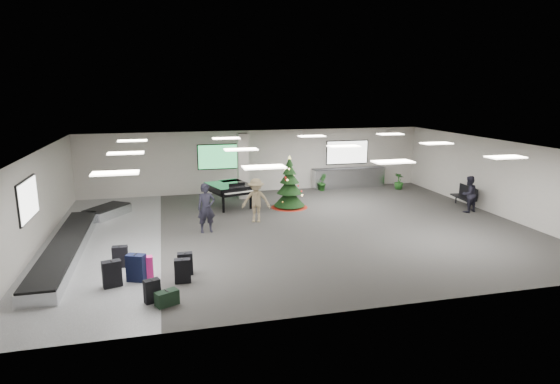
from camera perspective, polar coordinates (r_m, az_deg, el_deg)
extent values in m
plane|color=#32312E|center=(18.22, 1.62, -4.43)|extent=(18.00, 18.00, 0.00)
cube|color=beige|center=(24.53, -2.78, 3.80)|extent=(18.00, 0.02, 3.20)
cube|color=beige|center=(11.48, 11.20, -6.60)|extent=(18.00, 0.02, 3.20)
cube|color=beige|center=(17.71, -27.65, -1.04)|extent=(0.02, 14.00, 3.20)
cube|color=beige|center=(22.00, 24.86, 1.63)|extent=(0.02, 14.00, 3.20)
cube|color=silver|center=(17.56, 1.69, 5.60)|extent=(18.00, 14.00, 0.02)
cube|color=slate|center=(17.74, -20.82, -5.74)|extent=(4.00, 14.00, 0.01)
cube|color=beige|center=(22.99, -4.54, 3.19)|extent=(0.50, 0.50, 3.20)
cube|color=green|center=(24.13, -7.44, 4.29)|extent=(2.20, 0.08, 1.30)
cube|color=white|center=(25.87, 8.20, 4.82)|extent=(2.40, 0.08, 1.30)
cube|color=white|center=(16.68, -28.36, -0.81)|extent=(0.08, 2.10, 1.30)
cube|color=white|center=(13.02, -19.45, 2.19)|extent=(1.20, 0.60, 0.04)
cube|color=white|center=(16.96, -18.28, 4.53)|extent=(1.20, 0.60, 0.04)
cube|color=white|center=(20.93, -17.55, 5.98)|extent=(1.20, 0.60, 0.04)
cube|color=white|center=(13.25, -1.96, 3.07)|extent=(1.20, 0.60, 0.04)
cube|color=white|center=(17.14, -4.79, 5.19)|extent=(1.20, 0.60, 0.04)
cube|color=white|center=(21.07, -6.58, 6.52)|extent=(1.20, 0.60, 0.04)
cube|color=white|center=(14.61, 13.60, 3.61)|extent=(1.20, 0.60, 0.04)
cube|color=white|center=(18.21, 7.78, 5.55)|extent=(1.20, 0.60, 0.04)
cube|color=white|center=(21.95, 3.90, 6.81)|extent=(1.20, 0.60, 0.04)
cube|color=white|center=(16.83, 25.80, 3.85)|extent=(1.20, 0.60, 0.04)
cube|color=white|center=(20.04, 18.53, 5.65)|extent=(1.20, 0.60, 0.04)
cube|color=white|center=(23.49, 13.30, 6.88)|extent=(1.20, 0.60, 0.04)
cube|color=silver|center=(16.91, -24.62, -6.30)|extent=(1.00, 8.00, 0.38)
cube|color=black|center=(16.84, -24.69, -5.62)|extent=(0.95, 7.90, 0.05)
cube|color=silver|center=(21.16, -20.33, -2.29)|extent=(1.97, 2.21, 0.38)
cube|color=black|center=(21.11, -20.37, -1.74)|extent=(1.87, 2.10, 0.05)
cube|color=silver|center=(25.82, 8.35, 1.70)|extent=(4.00, 0.60, 1.05)
cube|color=#2D2D30|center=(25.72, 8.39, 2.87)|extent=(4.05, 0.65, 0.04)
cube|color=black|center=(12.50, -15.33, -11.56)|extent=(0.45, 0.35, 0.61)
cube|color=black|center=(12.38, -15.41, -10.23)|extent=(0.07, 0.13, 0.02)
cube|color=black|center=(13.49, -11.80, -9.39)|extent=(0.45, 0.25, 0.69)
cube|color=black|center=(13.36, -11.86, -7.98)|extent=(0.04, 0.14, 0.02)
cube|color=#E71E7E|center=(14.00, -16.08, -8.86)|extent=(0.44, 0.28, 0.65)
cube|color=black|center=(13.88, -16.17, -7.57)|extent=(0.04, 0.14, 0.02)
cube|color=black|center=(14.03, -11.48, -8.55)|extent=(0.44, 0.25, 0.65)
cube|color=black|center=(13.92, -11.55, -7.26)|extent=(0.04, 0.14, 0.02)
cube|color=black|center=(13.89, -17.11, -8.82)|extent=(0.58, 0.47, 0.78)
cube|color=black|center=(13.76, -17.22, -7.26)|extent=(0.10, 0.18, 0.02)
cube|color=black|center=(13.72, -19.80, -9.38)|extent=(0.55, 0.39, 0.74)
cube|color=black|center=(13.59, -19.92, -7.88)|extent=(0.07, 0.16, 0.02)
cube|color=black|center=(12.31, -13.62, -12.45)|extent=(0.63, 0.50, 0.38)
cube|color=black|center=(12.23, -13.67, -11.61)|extent=(0.10, 0.16, 0.02)
cube|color=black|center=(15.09, -18.89, -7.47)|extent=(0.45, 0.27, 0.66)
cube|color=black|center=(14.98, -18.99, -6.25)|extent=(0.04, 0.15, 0.02)
cone|color=maroon|center=(21.38, 1.14, -1.73)|extent=(1.68, 1.68, 0.11)
cylinder|color=#3F2819|center=(21.34, 1.15, -1.29)|extent=(0.11, 0.11, 0.44)
cone|color=black|center=(21.27, 1.15, -0.60)|extent=(1.41, 1.41, 0.79)
cone|color=black|center=(21.16, 1.16, 0.80)|extent=(1.15, 1.15, 0.71)
cone|color=black|center=(21.07, 1.16, 1.98)|extent=(0.88, 0.88, 0.62)
cone|color=black|center=(21.01, 1.17, 2.92)|extent=(0.62, 0.62, 0.53)
cone|color=black|center=(20.96, 1.17, 3.76)|extent=(0.35, 0.35, 0.40)
cone|color=#FFE566|center=(20.93, 1.17, 4.28)|extent=(0.14, 0.14, 0.16)
cube|color=black|center=(21.37, -6.17, 0.56)|extent=(2.21, 2.36, 0.31)
cube|color=black|center=(20.46, -4.92, -0.21)|extent=(1.64, 0.79, 0.11)
cube|color=white|center=(20.41, -4.88, -0.04)|extent=(1.43, 0.57, 0.02)
cube|color=black|center=(20.63, -5.27, 0.78)|extent=(0.75, 0.26, 0.24)
cylinder|color=black|center=(20.53, -6.91, -1.48)|extent=(0.11, 0.11, 0.76)
cylinder|color=black|center=(21.09, -3.60, -1.04)|extent=(0.11, 0.11, 0.76)
cylinder|color=black|center=(22.18, -6.99, -0.43)|extent=(0.11, 0.11, 0.76)
cube|color=black|center=(23.03, 21.43, -0.63)|extent=(0.63, 1.53, 0.06)
cylinder|color=black|center=(22.61, 22.25, -1.50)|extent=(0.06, 0.06, 0.40)
cylinder|color=black|center=(23.55, 20.55, -0.83)|extent=(0.06, 0.06, 0.40)
cube|color=black|center=(23.11, 21.94, 0.08)|extent=(0.18, 1.49, 0.50)
imported|color=black|center=(17.71, -8.97, -1.95)|extent=(0.73, 0.53, 1.87)
imported|color=#867353|center=(18.89, -2.93, -1.02)|extent=(1.30, 0.98, 1.79)
imported|color=black|center=(21.98, 22.00, -0.24)|extent=(0.91, 0.79, 1.61)
imported|color=#163912|center=(24.86, 5.21, 1.16)|extent=(0.61, 0.62, 0.88)
imported|color=#163912|center=(25.91, 14.29, 1.29)|extent=(0.68, 0.68, 0.88)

